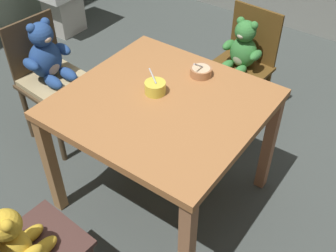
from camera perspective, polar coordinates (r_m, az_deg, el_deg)
ground_plane at (r=2.62m, az=-0.65°, el=-9.71°), size 5.20×5.20×0.04m
dining_table at (r=2.15m, az=-0.78°, el=1.50°), size 0.99×0.95×0.74m
teddy_chair_near_left at (r=2.78m, az=-16.12°, el=7.88°), size 0.45×0.44×0.87m
teddy_chair_far_center at (r=2.88m, az=10.19°, el=9.51°), size 0.43×0.45×0.83m
teddy_chair_near_front at (r=1.87m, az=-20.12°, el=-15.88°), size 0.39×0.44×0.83m
porridge_bowl_terracotta_far_center at (r=2.27m, az=4.59°, el=7.57°), size 0.12×0.13×0.11m
porridge_bowl_yellow_center at (r=2.12m, az=-1.79°, el=5.38°), size 0.11×0.11×0.12m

